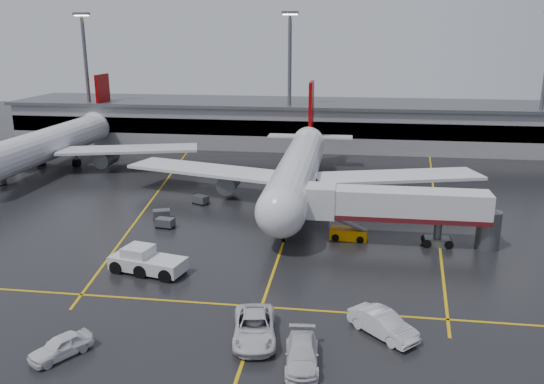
# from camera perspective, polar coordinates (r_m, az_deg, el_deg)

# --- Properties ---
(ground) EXTENTS (220.00, 220.00, 0.00)m
(ground) POSITION_cam_1_polar(r_m,az_deg,el_deg) (65.78, 1.97, -2.95)
(ground) COLOR black
(ground) RESTS_ON ground
(apron_line_centre) EXTENTS (0.25, 90.00, 0.02)m
(apron_line_centre) POSITION_cam_1_polar(r_m,az_deg,el_deg) (65.78, 1.97, -2.94)
(apron_line_centre) COLOR gold
(apron_line_centre) RESTS_ON ground
(apron_line_stop) EXTENTS (60.00, 0.25, 0.02)m
(apron_line_stop) POSITION_cam_1_polar(r_m,az_deg,el_deg) (45.67, -1.10, -11.78)
(apron_line_stop) COLOR gold
(apron_line_stop) RESTS_ON ground
(apron_line_left) EXTENTS (9.99, 69.35, 0.02)m
(apron_line_left) POSITION_cam_1_polar(r_m,az_deg,el_deg) (79.56, -11.69, 0.07)
(apron_line_left) COLOR gold
(apron_line_left) RESTS_ON ground
(apron_line_right) EXTENTS (7.57, 69.64, 0.02)m
(apron_line_right) POSITION_cam_1_polar(r_m,az_deg,el_deg) (75.84, 16.47, -1.03)
(apron_line_right) COLOR gold
(apron_line_right) RESTS_ON ground
(terminal) EXTENTS (122.00, 19.00, 8.60)m
(terminal) POSITION_cam_1_polar(r_m,az_deg,el_deg) (111.34, 4.71, 7.08)
(terminal) COLOR gray
(terminal) RESTS_ON ground
(light_mast_left) EXTENTS (3.00, 1.20, 25.45)m
(light_mast_left) POSITION_cam_1_polar(r_m,az_deg,el_deg) (116.22, -18.61, 11.74)
(light_mast_left) COLOR #595B60
(light_mast_left) RESTS_ON ground
(light_mast_mid) EXTENTS (3.00, 1.20, 25.45)m
(light_mast_mid) POSITION_cam_1_polar(r_m,az_deg,el_deg) (104.79, 1.83, 12.17)
(light_mast_mid) COLOR #595B60
(light_mast_mid) RESTS_ON ground
(main_airliner) EXTENTS (48.80, 45.60, 14.10)m
(main_airliner) POSITION_cam_1_polar(r_m,az_deg,el_deg) (73.91, 2.83, 2.55)
(main_airliner) COLOR silver
(main_airliner) RESTS_ON ground
(second_airliner) EXTENTS (48.80, 45.60, 14.10)m
(second_airliner) POSITION_cam_1_polar(r_m,az_deg,el_deg) (98.20, -21.73, 4.77)
(second_airliner) COLOR silver
(second_airliner) RESTS_ON ground
(jet_bridge) EXTENTS (19.90, 3.40, 6.05)m
(jet_bridge) POSITION_cam_1_polar(r_m,az_deg,el_deg) (58.77, 12.95, -1.64)
(jet_bridge) COLOR silver
(jet_bridge) RESTS_ON ground
(pushback_tractor) EXTENTS (7.47, 4.36, 2.51)m
(pushback_tractor) POSITION_cam_1_polar(r_m,az_deg,el_deg) (52.81, -12.86, -7.05)
(pushback_tractor) COLOR silver
(pushback_tractor) RESTS_ON ground
(belt_loader) EXTENTS (4.13, 2.26, 2.51)m
(belt_loader) POSITION_cam_1_polar(r_m,az_deg,el_deg) (60.22, 7.94, -4.28)
(belt_loader) COLOR orange
(belt_loader) RESTS_ON ground
(service_van_a) EXTENTS (3.98, 6.86, 1.80)m
(service_van_a) POSITION_cam_1_polar(r_m,az_deg,el_deg) (40.98, -1.82, -13.83)
(service_van_a) COLOR silver
(service_van_a) RESTS_ON ground
(service_van_b) EXTENTS (2.65, 5.59, 1.57)m
(service_van_b) POSITION_cam_1_polar(r_m,az_deg,el_deg) (38.33, 3.11, -16.34)
(service_van_b) COLOR silver
(service_van_b) RESTS_ON ground
(service_van_c) EXTENTS (5.30, 5.25, 1.82)m
(service_van_c) POSITION_cam_1_polar(r_m,az_deg,el_deg) (42.21, 11.39, -13.20)
(service_van_c) COLOR silver
(service_van_c) RESTS_ON ground
(service_van_d) EXTENTS (3.84, 4.64, 1.49)m
(service_van_d) POSITION_cam_1_polar(r_m,az_deg,el_deg) (41.71, -20.97, -14.66)
(service_van_d) COLOR white
(service_van_d) RESTS_ON ground
(baggage_cart_a) EXTENTS (2.18, 1.59, 1.12)m
(baggage_cart_a) POSITION_cam_1_polar(r_m,az_deg,el_deg) (64.31, -10.98, -3.10)
(baggage_cart_a) COLOR #595B60
(baggage_cart_a) RESTS_ON ground
(baggage_cart_b) EXTENTS (2.32, 1.90, 1.12)m
(baggage_cart_b) POSITION_cam_1_polar(r_m,az_deg,el_deg) (67.46, -11.34, -2.22)
(baggage_cart_b) COLOR #595B60
(baggage_cart_b) RESTS_ON ground
(baggage_cart_c) EXTENTS (2.38, 2.09, 1.12)m
(baggage_cart_c) POSITION_cam_1_polar(r_m,az_deg,el_deg) (72.54, -7.39, -0.75)
(baggage_cart_c) COLOR #595B60
(baggage_cart_c) RESTS_ON ground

